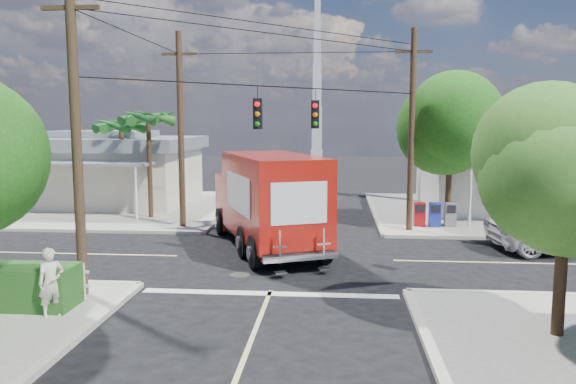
# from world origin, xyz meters

# --- Properties ---
(ground) EXTENTS (120.00, 120.00, 0.00)m
(ground) POSITION_xyz_m (0.00, 0.00, 0.00)
(ground) COLOR black
(ground) RESTS_ON ground
(sidewalk_ne) EXTENTS (14.12, 14.12, 0.14)m
(sidewalk_ne) POSITION_xyz_m (10.88, 10.88, 0.07)
(sidewalk_ne) COLOR gray
(sidewalk_ne) RESTS_ON ground
(sidewalk_nw) EXTENTS (14.12, 14.12, 0.14)m
(sidewalk_nw) POSITION_xyz_m (-10.88, 10.88, 0.07)
(sidewalk_nw) COLOR gray
(sidewalk_nw) RESTS_ON ground
(road_markings) EXTENTS (32.00, 32.00, 0.01)m
(road_markings) POSITION_xyz_m (0.00, -1.47, 0.01)
(road_markings) COLOR beige
(road_markings) RESTS_ON ground
(building_ne) EXTENTS (11.80, 10.20, 4.50)m
(building_ne) POSITION_xyz_m (12.50, 11.97, 2.32)
(building_ne) COLOR beige
(building_ne) RESTS_ON sidewalk_ne
(building_nw) EXTENTS (10.80, 10.20, 4.30)m
(building_nw) POSITION_xyz_m (-12.00, 12.46, 2.22)
(building_nw) COLOR beige
(building_nw) RESTS_ON sidewalk_nw
(radio_tower) EXTENTS (0.80, 0.80, 17.00)m
(radio_tower) POSITION_xyz_m (0.50, 20.00, 5.64)
(radio_tower) COLOR silver
(radio_tower) RESTS_ON ground
(tree_ne_front) EXTENTS (4.21, 4.14, 6.66)m
(tree_ne_front) POSITION_xyz_m (7.21, 6.76, 4.77)
(tree_ne_front) COLOR #422D1C
(tree_ne_front) RESTS_ON sidewalk_ne
(tree_ne_back) EXTENTS (3.77, 3.66, 5.82)m
(tree_ne_back) POSITION_xyz_m (9.81, 8.96, 4.19)
(tree_ne_back) COLOR #422D1C
(tree_ne_back) RESTS_ON sidewalk_ne
(tree_se) EXTENTS (3.67, 3.54, 5.62)m
(tree_se) POSITION_xyz_m (7.01, -7.24, 4.04)
(tree_se) COLOR #422D1C
(tree_se) RESTS_ON sidewalk_se
(palm_nw_front) EXTENTS (3.01, 3.08, 5.59)m
(palm_nw_front) POSITION_xyz_m (-7.50, 7.50, 5.04)
(palm_nw_front) COLOR #422D1C
(palm_nw_front) RESTS_ON sidewalk_nw
(palm_nw_back) EXTENTS (3.01, 3.08, 5.19)m
(palm_nw_back) POSITION_xyz_m (-9.50, 9.00, 4.67)
(palm_nw_back) COLOR #422D1C
(palm_nw_back) RESTS_ON sidewalk_nw
(utility_poles) EXTENTS (12.00, 10.68, 9.00)m
(utility_poles) POSITION_xyz_m (-1.58, 1.60, 4.67)
(utility_poles) COLOR #473321
(utility_poles) RESTS_ON ground
(vending_boxes) EXTENTS (1.90, 0.50, 1.10)m
(vending_boxes) POSITION_xyz_m (6.50, 6.20, 0.69)
(vending_boxes) COLOR #A00C13
(vending_boxes) RESTS_ON sidewalk_ne
(delivery_truck) EXTENTS (5.62, 8.96, 3.74)m
(delivery_truck) POSITION_xyz_m (-0.77, 1.55, 1.90)
(delivery_truck) COLOR black
(delivery_truck) RESTS_ON ground
(parked_car) EXTENTS (6.35, 3.52, 1.68)m
(parked_car) POSITION_xyz_m (10.92, 2.14, 0.84)
(parked_car) COLOR silver
(parked_car) RESTS_ON ground
(pedestrian) EXTENTS (0.75, 0.74, 1.74)m
(pedestrian) POSITION_xyz_m (-5.15, -7.03, 1.01)
(pedestrian) COLOR beige
(pedestrian) RESTS_ON sidewalk_sw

